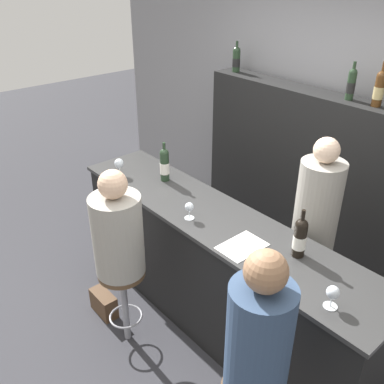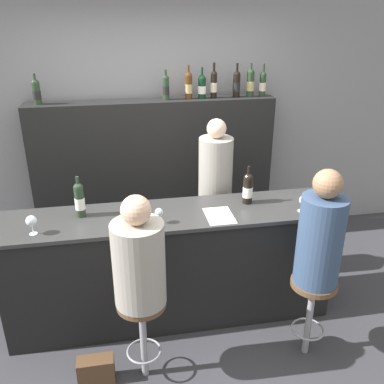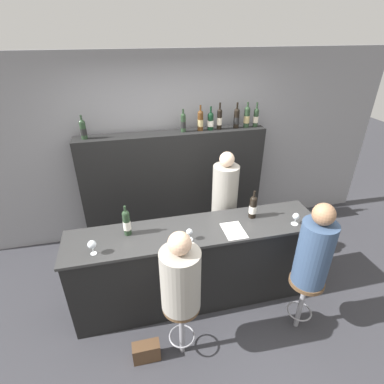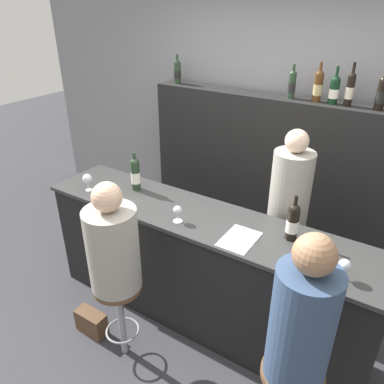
{
  "view_description": "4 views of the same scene",
  "coord_description": "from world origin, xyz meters",
  "views": [
    {
      "loc": [
        1.84,
        -1.53,
        2.6
      ],
      "look_at": [
        -0.23,
        0.25,
        1.1
      ],
      "focal_mm": 40.0,
      "sensor_mm": 36.0,
      "label": 1
    },
    {
      "loc": [
        -0.38,
        -2.73,
        2.51
      ],
      "look_at": [
        0.18,
        0.32,
        1.14
      ],
      "focal_mm": 40.0,
      "sensor_mm": 36.0,
      "label": 2
    },
    {
      "loc": [
        -0.62,
        -2.18,
        2.83
      ],
      "look_at": [
        -0.03,
        0.32,
        1.4
      ],
      "focal_mm": 28.0,
      "sensor_mm": 36.0,
      "label": 3
    },
    {
      "loc": [
        1.23,
        -1.76,
        2.42
      ],
      "look_at": [
        -0.07,
        0.24,
        1.18
      ],
      "focal_mm": 35.0,
      "sensor_mm": 36.0,
      "label": 4
    }
  ],
  "objects": [
    {
      "name": "bartender",
      "position": [
        0.48,
        0.78,
        0.74
      ],
      "size": [
        0.31,
        0.31,
        1.6
      ],
      "color": "gray",
      "rests_on": "ground_plane"
    },
    {
      "name": "wine_bottle_backbar_3",
      "position": [
        0.51,
        1.55,
        1.74
      ],
      "size": [
        0.08,
        0.08,
        0.31
      ],
      "color": "black",
      "rests_on": "back_bar_cabinet"
    },
    {
      "name": "wall_back",
      "position": [
        0.0,
        1.77,
        1.3
      ],
      "size": [
        6.4,
        0.05,
        2.6
      ],
      "color": "gray",
      "rests_on": "ground_plane"
    },
    {
      "name": "ground_plane",
      "position": [
        0.0,
        0.0,
        0.0
      ],
      "size": [
        16.0,
        16.0,
        0.0
      ],
      "primitive_type": "plane",
      "color": "#333338"
    },
    {
      "name": "back_bar_cabinet",
      "position": [
        0.0,
        1.55,
        0.81
      ],
      "size": [
        2.51,
        0.28,
        1.62
      ],
      "color": "black",
      "rests_on": "ground_plane"
    },
    {
      "name": "wine_glass_1",
      "position": [
        -0.11,
        0.12,
        1.08
      ],
      "size": [
        0.07,
        0.07,
        0.13
      ],
      "color": "silver",
      "rests_on": "bar_counter"
    },
    {
      "name": "handbag",
      "position": [
        -0.64,
        -0.36,
        0.1
      ],
      "size": [
        0.26,
        0.12,
        0.2
      ],
      "color": "#513823",
      "rests_on": "ground_plane"
    },
    {
      "name": "wine_bottle_backbar_0",
      "position": [
        -1.09,
        1.55,
        1.74
      ],
      "size": [
        0.08,
        0.08,
        0.29
      ],
      "color": "#233823",
      "rests_on": "back_bar_cabinet"
    },
    {
      "name": "wine_bottle_counter_0",
      "position": [
        -0.69,
        0.35,
        1.13
      ],
      "size": [
        0.08,
        0.08,
        0.33
      ],
      "color": "#233823",
      "rests_on": "bar_counter"
    },
    {
      "name": "wine_bottle_backbar_4",
      "position": [
        0.63,
        1.55,
        1.76
      ],
      "size": [
        0.07,
        0.07,
        0.35
      ],
      "color": "black",
      "rests_on": "back_bar_cabinet"
    },
    {
      "name": "wine_glass_2",
      "position": [
        1.04,
        0.12,
        1.08
      ],
      "size": [
        0.08,
        0.08,
        0.13
      ],
      "color": "silver",
      "rests_on": "bar_counter"
    },
    {
      "name": "wine_glass_0",
      "position": [
        -1.01,
        0.12,
        1.09
      ],
      "size": [
        0.08,
        0.08,
        0.15
      ],
      "color": "silver",
      "rests_on": "bar_counter"
    },
    {
      "name": "guest_seated_right",
      "position": [
        0.96,
        -0.36,
        1.04
      ],
      "size": [
        0.32,
        0.32,
        0.86
      ],
      "color": "#334766",
      "rests_on": "bar_stool_right"
    },
    {
      "name": "guest_seated_left",
      "position": [
        -0.29,
        -0.36,
        0.99
      ],
      "size": [
        0.35,
        0.35,
        0.78
      ],
      "color": "gray",
      "rests_on": "bar_stool_left"
    },
    {
      "name": "tasting_menu",
      "position": [
        0.37,
        0.15,
        0.99
      ],
      "size": [
        0.21,
        0.3,
        0.0
      ],
      "color": "white",
      "rests_on": "bar_counter"
    },
    {
      "name": "wine_bottle_backbar_2",
      "position": [
        0.37,
        1.55,
        1.76
      ],
      "size": [
        0.08,
        0.08,
        0.33
      ],
      "color": "#4C2D14",
      "rests_on": "back_bar_cabinet"
    },
    {
      "name": "bar_counter",
      "position": [
        0.0,
        0.27,
        0.5
      ],
      "size": [
        2.68,
        0.57,
        0.99
      ],
      "color": "black",
      "rests_on": "ground_plane"
    },
    {
      "name": "wine_bottle_counter_1",
      "position": [
        0.65,
        0.35,
        1.12
      ],
      "size": [
        0.08,
        0.08,
        0.32
      ],
      "color": "black",
      "rests_on": "bar_counter"
    },
    {
      "name": "wine_bottle_backbar_5",
      "position": [
        0.87,
        1.55,
        1.76
      ],
      "size": [
        0.08,
        0.08,
        0.34
      ],
      "color": "black",
      "rests_on": "back_bar_cabinet"
    },
    {
      "name": "bar_stool_left",
      "position": [
        -0.29,
        -0.36,
        0.51
      ],
      "size": [
        0.34,
        0.34,
        0.66
      ],
      "color": "gray",
      "rests_on": "ground_plane"
    },
    {
      "name": "wine_bottle_backbar_1",
      "position": [
        0.14,
        1.55,
        1.75
      ],
      "size": [
        0.07,
        0.07,
        0.29
      ],
      "color": "#233823",
      "rests_on": "back_bar_cabinet"
    }
  ]
}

